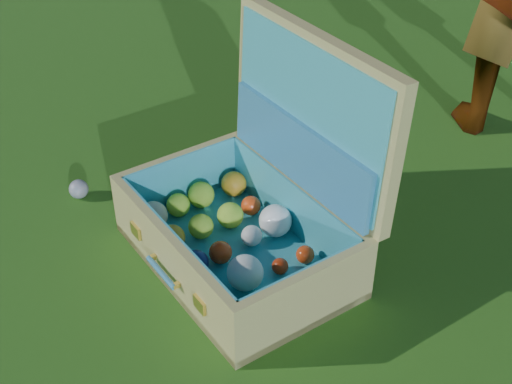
{
  "coord_description": "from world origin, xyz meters",
  "views": [
    {
      "loc": [
        0.97,
        -1.21,
        1.32
      ],
      "look_at": [
        0.01,
        -0.01,
        0.19
      ],
      "focal_mm": 50.0,
      "sensor_mm": 36.0,
      "label": 1
    }
  ],
  "objects": [
    {
      "name": "ground",
      "position": [
        0.0,
        0.0,
        0.0
      ],
      "size": [
        60.0,
        60.0,
        0.0
      ],
      "primitive_type": "plane",
      "color": "#215114",
      "rests_on": "ground"
    },
    {
      "name": "stray_ball",
      "position": [
        -0.56,
        -0.17,
        0.03
      ],
      "size": [
        0.06,
        0.06,
        0.06
      ],
      "primitive_type": "sphere",
      "color": "teal",
      "rests_on": "ground"
    },
    {
      "name": "suitcase",
      "position": [
        0.03,
        -0.02,
        0.17
      ],
      "size": [
        0.75,
        0.64,
        0.61
      ],
      "rotation": [
        0.0,
        0.0,
        -0.3
      ],
      "color": "tan",
      "rests_on": "ground"
    }
  ]
}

